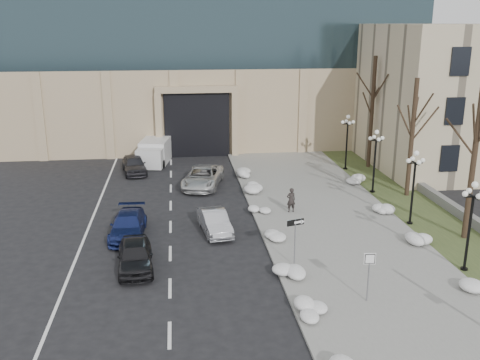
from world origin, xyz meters
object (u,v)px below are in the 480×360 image
Objects in this scene: car_c at (128,225)px; car_e at (134,164)px; lamppost_a at (471,214)px; lamppost_b at (414,178)px; lamppost_c at (375,153)px; lamppost_d at (347,135)px; car_b at (215,222)px; keep_sign at (369,267)px; box_truck at (156,151)px; one_way_sign at (298,228)px; car_a at (135,255)px; car_d at (203,177)px; pedestrian at (291,200)px.

car_e is at bearing 94.54° from car_c.
lamppost_b is (0.00, 6.50, 0.00)m from lamppost_a.
lamppost_c is 6.50m from lamppost_d.
car_c is 21.54m from lamppost_d.
car_b is 1.68× the size of keep_sign.
lamppost_b is (16.12, -17.89, 2.07)m from box_truck.
lamppost_b is (8.29, 4.98, 0.90)m from one_way_sign.
lamppost_b is 1.00× the size of lamppost_c.
car_e is at bearing 156.58° from lamppost_c.
keep_sign reaches higher than car_b.
car_a is 19.82m from lamppost_c.
car_b is at bearing 40.96° from car_a.
lamppost_d is at bearing 90.00° from lamppost_b.
lamppost_b is at bearing 1.18° from car_c.
car_d is at bearing 68.80° from car_a.
car_b is 17.76m from lamppost_d.
lamppost_a is (16.12, -24.39, 2.07)m from box_truck.
car_d is at bearing -55.62° from box_truck.
box_truck is at bearing 123.47° from lamppost_a.
lamppost_d is at bearing -133.46° from pedestrian.
car_b is at bearing -77.44° from car_e.
keep_sign reaches higher than car_a.
lamppost_a is (6.00, 2.47, 1.28)m from keep_sign.
car_b is 11.15m from keep_sign.
lamppost_a is 19.50m from lamppost_d.
box_truck is at bearing -67.30° from pedestrian.
car_c is at bearing -97.21° from car_e.
car_c is at bearing 171.16° from car_b.
lamppost_c is at bearing -0.02° from car_d.
lamppost_c is 1.00× the size of lamppost_d.
car_b is at bearing -152.86° from lamppost_c.
car_e is at bearing 100.53° from one_way_sign.
lamppost_c reaches higher than pedestrian.
lamppost_b is (16.54, 4.16, 2.34)m from car_a.
keep_sign is (2.29, -3.99, -0.39)m from one_way_sign.
car_c is 18.48m from lamppost_c.
lamppost_a is at bearing -90.00° from lamppost_d.
box_truck is at bearing 94.26° from car_b.
lamppost_d is (6.92, 10.06, 2.13)m from pedestrian.
keep_sign is at bearing -76.02° from one_way_sign.
car_c is at bearing -143.64° from lamppost_d.
car_c is at bearing 158.46° from lamppost_a.
one_way_sign is 8.48m from lamppost_a.
lamppost_d reaches higher than keep_sign.
car_e is at bearing -105.02° from box_truck.
one_way_sign reaches higher than box_truck.
car_d is at bearing -60.06° from pedestrian.
one_way_sign reaches higher than car_c.
car_c is 2.88× the size of pedestrian.
car_e is 22.91m from lamppost_b.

